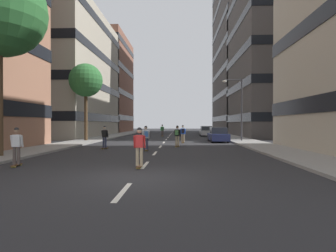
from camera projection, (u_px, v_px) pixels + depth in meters
ground_plane at (166, 140)px, 32.72m from camera, size 137.84×137.84×0.00m
sidewalk_left at (103, 138)px, 35.95m from camera, size 3.20×63.18×0.14m
sidewalk_right at (233, 138)px, 35.22m from camera, size 3.20×63.18×0.14m
lane_markings at (166, 140)px, 32.74m from camera, size 0.16×52.20×0.01m
building_left_mid at (56, 75)px, 41.72m from camera, size 14.60×22.11×18.52m
building_left_far at (95, 85)px, 60.45m from camera, size 14.60×17.02×20.80m
building_right_mid at (286, 59)px, 40.19m from camera, size 14.60×17.04×22.68m
building_right_far at (252, 52)px, 58.87m from camera, size 14.60×22.95×34.40m
parked_car_near at (206, 131)px, 42.07m from camera, size 1.82×4.40×1.52m
parked_car_mid at (218, 135)px, 28.74m from camera, size 1.82×4.40×1.52m
street_tree_near at (86, 81)px, 29.23m from camera, size 3.55×3.55×8.22m
streetlamp_right at (238, 103)px, 28.76m from camera, size 2.13×0.30×6.50m
skater_0 at (146, 137)px, 19.35m from camera, size 0.57×0.92×1.78m
skater_1 at (139, 145)px, 11.96m from camera, size 0.53×0.90×1.78m
skater_2 at (105, 136)px, 20.81m from camera, size 0.57×0.92×1.78m
skater_3 at (17, 145)px, 12.31m from camera, size 0.56×0.92×1.78m
skater_4 at (162, 130)px, 41.09m from camera, size 0.57×0.92×1.78m
skater_5 at (177, 135)px, 22.51m from camera, size 0.57×0.92×1.78m
skater_6 at (183, 133)px, 27.19m from camera, size 0.54×0.91×1.78m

